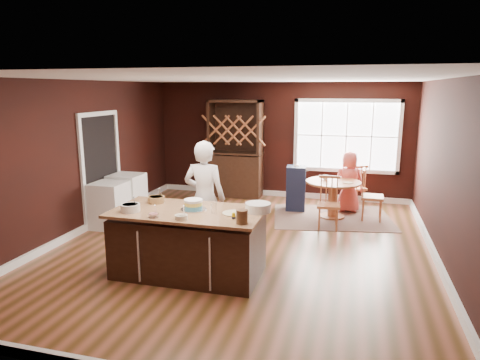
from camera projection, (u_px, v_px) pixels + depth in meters
The scene contains 28 objects.
room_shell at pixel (243, 166), 6.80m from camera, with size 7.00×7.00×7.00m.
window at pixel (346, 136), 9.66m from camera, with size 2.36×0.10×1.66m, color white, non-canonical shape.
doorway at pixel (102, 170), 8.19m from camera, with size 0.08×1.26×2.13m, color white, non-canonical shape.
kitchen_island at pixel (189, 244), 5.94m from camera, with size 2.07×1.08×0.92m.
dining_table at pixel (333, 192), 8.53m from camera, with size 1.08×1.08×0.75m.
baker at pixel (205, 198), 6.58m from camera, with size 0.65×0.43×1.79m, color white.
layer_cake at pixel (193, 205), 5.86m from camera, with size 0.36×0.36×0.15m, color white, non-canonical shape.
bowl_blue at pixel (130, 208), 5.78m from camera, with size 0.26×0.26×0.10m, color white.
bowl_yellow at pixel (156, 200), 6.22m from camera, with size 0.25×0.25×0.09m, color olive.
bowl_pink at pixel (153, 215), 5.52m from camera, with size 0.14×0.14×0.05m, color white.
bowl_olive at pixel (181, 217), 5.42m from camera, with size 0.16×0.16×0.06m, color beige.
drinking_glass at pixel (214, 207), 5.70m from camera, with size 0.08×0.08×0.16m, color silver.
dinner_plate at pixel (233, 213), 5.67m from camera, with size 0.30×0.30×0.02m, color beige.
white_tub at pixel (258, 207), 5.77m from camera, with size 0.35×0.35×0.12m, color white.
stoneware_crock at pixel (242, 217), 5.25m from camera, with size 0.15×0.15×0.18m, color brown.
toy_figurine at pixel (234, 216), 5.44m from camera, with size 0.05×0.05×0.09m, color yellow, non-canonical shape.
rug at pixel (332, 217), 8.65m from camera, with size 2.30×1.78×0.01m, color brown.
chair_east at pixel (372, 195), 8.37m from camera, with size 0.43×0.41×1.04m, color #925A22, non-canonical shape.
chair_south at pixel (329, 203), 7.86m from camera, with size 0.41×0.39×0.98m, color #9A5A30, non-canonical shape.
chair_north at pixel (355, 186), 9.24m from camera, with size 0.41×0.39×0.98m, color brown, non-canonical shape.
seated_woman at pixel (349, 182), 8.92m from camera, with size 0.63×0.41×1.28m, color #C84F47.
high_chair at pixel (296, 187), 9.07m from camera, with size 0.40×0.40×0.99m, color black, non-canonical shape.
toddler at pixel (298, 173), 9.00m from camera, with size 0.18×0.14×0.26m, color #8CA5BF, non-canonical shape.
table_plate at pixel (348, 183), 8.31m from camera, with size 0.18×0.18×0.01m, color beige.
table_cup at pixel (325, 177), 8.61m from camera, with size 0.12×0.12×0.09m, color white.
hutch at pixel (236, 149), 10.15m from camera, with size 1.25×0.52×2.30m, color black.
washer at pixel (110, 205), 7.93m from camera, with size 0.59×0.57×0.86m, color white.
dryer at pixel (127, 196), 8.53m from camera, with size 0.61×0.59×0.89m, color white.
Camera 1 is at (1.71, -6.48, 2.55)m, focal length 32.00 mm.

